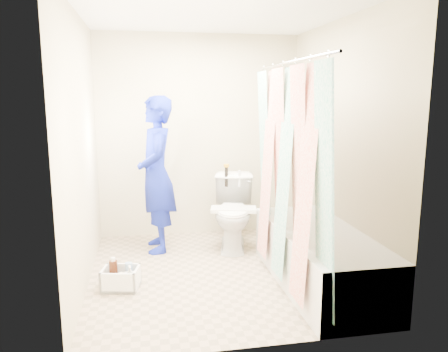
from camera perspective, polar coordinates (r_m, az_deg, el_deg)
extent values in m
plane|color=tan|center=(4.32, -0.82, -12.49)|extent=(2.60, 2.60, 0.00)
cube|color=white|center=(4.04, -0.91, 20.67)|extent=(2.40, 2.60, 0.02)
cube|color=beige|center=(5.28, -3.25, 5.20)|extent=(2.40, 0.02, 2.40)
cube|color=beige|center=(2.75, 3.72, 0.26)|extent=(2.40, 0.02, 2.40)
cube|color=beige|center=(3.98, -18.16, 2.95)|extent=(0.02, 2.60, 2.40)
cube|color=beige|center=(4.37, 14.88, 3.75)|extent=(0.02, 2.60, 2.40)
cube|color=silver|center=(4.07, 12.30, -10.42)|extent=(0.70, 1.75, 0.50)
cube|color=white|center=(4.00, 12.42, -7.61)|extent=(0.58, 1.63, 0.06)
cylinder|color=silver|center=(3.70, 8.49, 14.46)|extent=(0.02, 1.90, 0.02)
cube|color=white|center=(3.75, 8.11, 0.15)|extent=(0.06, 1.75, 1.80)
imported|color=white|center=(4.89, 1.26, -4.77)|extent=(0.60, 0.86, 0.80)
cube|color=white|center=(4.75, 1.26, -4.37)|extent=(0.52, 0.31, 0.04)
cylinder|color=black|center=(5.01, 0.31, -0.07)|extent=(0.04, 0.04, 0.23)
cylinder|color=gold|center=(4.99, 0.32, 1.37)|extent=(0.06, 0.06, 0.03)
cylinder|color=white|center=(5.02, 2.02, -0.32)|extent=(0.03, 0.03, 0.19)
imported|color=#0E3794|center=(4.77, -8.81, 0.17)|extent=(0.44, 0.64, 1.69)
cube|color=white|center=(4.09, -13.29, -13.91)|extent=(0.36, 0.31, 0.03)
cube|color=white|center=(4.10, -15.37, -12.77)|extent=(0.07, 0.25, 0.19)
cube|color=white|center=(4.03, -11.27, -13.02)|extent=(0.07, 0.25, 0.19)
cube|color=white|center=(3.96, -13.77, -13.55)|extent=(0.31, 0.09, 0.19)
cube|color=white|center=(4.16, -12.94, -12.28)|extent=(0.31, 0.09, 0.19)
cylinder|color=#421C0D|center=(4.10, -14.23, -12.07)|extent=(0.07, 0.07, 0.21)
cylinder|color=silver|center=(4.08, -12.30, -12.26)|extent=(0.07, 0.07, 0.19)
cylinder|color=#F6E5C1|center=(4.01, -13.24, -13.14)|extent=(0.05, 0.05, 0.14)
cylinder|color=#421C0D|center=(4.04, -14.58, -13.59)|extent=(0.06, 0.06, 0.06)
cylinder|color=gold|center=(4.02, -14.61, -13.10)|extent=(0.06, 0.06, 0.01)
imported|color=white|center=(3.99, -12.18, -12.72)|extent=(0.10, 0.10, 0.20)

